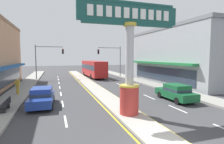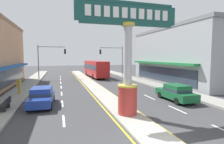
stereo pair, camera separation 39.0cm
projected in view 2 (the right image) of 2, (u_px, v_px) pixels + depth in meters
The scene contains 13 objects.
median_strip at pixel (92, 85), 25.15m from camera, with size 1.92×52.00×0.14m, color #A39E93.
sidewalk_left at pixel (21, 91), 20.72m from camera, with size 2.45×60.00×0.18m, color gray.
sidewalk_right at pixel (154, 84), 25.76m from camera, with size 2.45×60.00×0.18m, color gray.
lane_markings at pixel (94, 87), 23.86m from camera, with size 8.66×52.00×0.01m.
district_sign at pixel (128, 60), 11.94m from camera, with size 7.04×1.37×7.56m.
storefront_right at pixel (181, 56), 28.15m from camera, with size 8.30×18.99×8.61m.
traffic_light_left_side at pixel (49, 56), 31.78m from camera, with size 4.86×0.46×6.20m.
traffic_light_right_side at pixel (114, 56), 35.48m from camera, with size 4.86×0.46×6.20m.
bus_near_right_lane at pixel (95, 68), 35.90m from camera, with size 2.99×11.30×3.26m.
sedan_far_right_lane at pixel (42, 96), 14.75m from camera, with size 1.98×4.37×1.53m.
sedan_near_left_lane at pixel (176, 92), 16.44m from camera, with size 1.87×4.32×1.53m.
street_bench at pixel (6, 104), 13.01m from camera, with size 0.48×1.60×0.88m.
pedestrian_near_kerb at pixel (19, 85), 18.84m from camera, with size 0.45×0.35×1.69m.
Camera 2 is at (-4.46, -6.66, 4.07)m, focal length 28.38 mm.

